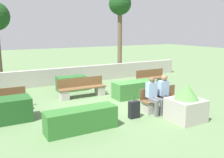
{
  "coord_description": "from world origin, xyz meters",
  "views": [
    {
      "loc": [
        -4.66,
        -8.61,
        3.0
      ],
      "look_at": [
        0.39,
        0.5,
        0.9
      ],
      "focal_mm": 40.0,
      "sensor_mm": 36.0,
      "label": 1
    }
  ],
  "objects_px": {
    "bench_left_side": "(3,104)",
    "tree_center_left": "(120,8)",
    "planter_corner_left": "(186,104)",
    "bench_front": "(161,102)",
    "bench_right_side": "(152,80)",
    "suitcase": "(134,110)",
    "bench_back": "(82,90)",
    "person_seated_woman": "(154,94)",
    "person_seated_man": "(165,91)"
  },
  "relations": [
    {
      "from": "bench_front",
      "to": "tree_center_left",
      "type": "height_order",
      "value": "tree_center_left"
    },
    {
      "from": "person_seated_man",
      "to": "bench_front",
      "type": "bearing_deg",
      "value": 120.8
    },
    {
      "from": "person_seated_man",
      "to": "planter_corner_left",
      "type": "height_order",
      "value": "person_seated_man"
    },
    {
      "from": "bench_back",
      "to": "person_seated_woman",
      "type": "bearing_deg",
      "value": -70.4
    },
    {
      "from": "person_seated_woman",
      "to": "bench_left_side",
      "type": "bearing_deg",
      "value": 149.74
    },
    {
      "from": "bench_back",
      "to": "planter_corner_left",
      "type": "height_order",
      "value": "planter_corner_left"
    },
    {
      "from": "bench_right_side",
      "to": "tree_center_left",
      "type": "xyz_separation_m",
      "value": [
        -0.18,
        3.09,
        3.9
      ]
    },
    {
      "from": "planter_corner_left",
      "to": "bench_front",
      "type": "bearing_deg",
      "value": 90.65
    },
    {
      "from": "bench_right_side",
      "to": "suitcase",
      "type": "xyz_separation_m",
      "value": [
        -3.62,
        -3.67,
        -0.03
      ]
    },
    {
      "from": "bench_left_side",
      "to": "planter_corner_left",
      "type": "xyz_separation_m",
      "value": [
        5.2,
        -3.84,
        0.23
      ]
    },
    {
      "from": "bench_back",
      "to": "person_seated_woman",
      "type": "height_order",
      "value": "person_seated_woman"
    },
    {
      "from": "person_seated_man",
      "to": "person_seated_woman",
      "type": "xyz_separation_m",
      "value": [
        -0.56,
        -0.01,
        -0.03
      ]
    },
    {
      "from": "bench_front",
      "to": "person_seated_man",
      "type": "bearing_deg",
      "value": -59.2
    },
    {
      "from": "bench_front",
      "to": "bench_left_side",
      "type": "height_order",
      "value": "same"
    },
    {
      "from": "bench_back",
      "to": "person_seated_woman",
      "type": "xyz_separation_m",
      "value": [
        1.4,
        -3.28,
        0.38
      ]
    },
    {
      "from": "bench_left_side",
      "to": "tree_center_left",
      "type": "xyz_separation_m",
      "value": [
        7.27,
        3.94,
        3.91
      ]
    },
    {
      "from": "bench_left_side",
      "to": "bench_front",
      "type": "bearing_deg",
      "value": -24.5
    },
    {
      "from": "person_seated_woman",
      "to": "person_seated_man",
      "type": "bearing_deg",
      "value": 0.6
    },
    {
      "from": "bench_left_side",
      "to": "bench_right_side",
      "type": "bearing_deg",
      "value": 8.75
    },
    {
      "from": "person_seated_man",
      "to": "suitcase",
      "type": "bearing_deg",
      "value": -176.95
    },
    {
      "from": "bench_front",
      "to": "suitcase",
      "type": "bearing_deg",
      "value": -171.19
    },
    {
      "from": "suitcase",
      "to": "tree_center_left",
      "type": "height_order",
      "value": "tree_center_left"
    },
    {
      "from": "bench_front",
      "to": "suitcase",
      "type": "relative_size",
      "value": 2.09
    },
    {
      "from": "bench_front",
      "to": "bench_back",
      "type": "xyz_separation_m",
      "value": [
        -1.87,
        3.14,
        0.02
      ]
    },
    {
      "from": "bench_front",
      "to": "bench_right_side",
      "type": "distance_m",
      "value": 4.14
    },
    {
      "from": "suitcase",
      "to": "tree_center_left",
      "type": "distance_m",
      "value": 8.54
    },
    {
      "from": "person_seated_woman",
      "to": "planter_corner_left",
      "type": "height_order",
      "value": "person_seated_woman"
    },
    {
      "from": "bench_front",
      "to": "person_seated_woman",
      "type": "bearing_deg",
      "value": -163.72
    },
    {
      "from": "bench_left_side",
      "to": "planter_corner_left",
      "type": "height_order",
      "value": "planter_corner_left"
    },
    {
      "from": "bench_left_side",
      "to": "bench_back",
      "type": "height_order",
      "value": "same"
    },
    {
      "from": "bench_right_side",
      "to": "person_seated_woman",
      "type": "distance_m",
      "value": 4.54
    },
    {
      "from": "bench_front",
      "to": "bench_back",
      "type": "relative_size",
      "value": 0.76
    },
    {
      "from": "bench_front",
      "to": "tree_center_left",
      "type": "bearing_deg",
      "value": 72.31
    },
    {
      "from": "person_seated_man",
      "to": "bench_back",
      "type": "bearing_deg",
      "value": 120.8
    },
    {
      "from": "bench_right_side",
      "to": "planter_corner_left",
      "type": "xyz_separation_m",
      "value": [
        -2.25,
        -4.69,
        0.23
      ]
    },
    {
      "from": "bench_right_side",
      "to": "person_seated_woman",
      "type": "height_order",
      "value": "person_seated_woman"
    },
    {
      "from": "tree_center_left",
      "to": "bench_right_side",
      "type": "bearing_deg",
      "value": -86.73
    },
    {
      "from": "bench_left_side",
      "to": "person_seated_woman",
      "type": "xyz_separation_m",
      "value": [
        4.71,
        -2.75,
        0.4
      ]
    },
    {
      "from": "person_seated_woman",
      "to": "suitcase",
      "type": "height_order",
      "value": "person_seated_woman"
    },
    {
      "from": "bench_left_side",
      "to": "person_seated_man",
      "type": "bearing_deg",
      "value": -25.3
    },
    {
      "from": "planter_corner_left",
      "to": "tree_center_left",
      "type": "xyz_separation_m",
      "value": [
        2.08,
        7.78,
        3.68
      ]
    },
    {
      "from": "tree_center_left",
      "to": "person_seated_woman",
      "type": "bearing_deg",
      "value": -110.98
    },
    {
      "from": "suitcase",
      "to": "planter_corner_left",
      "type": "bearing_deg",
      "value": -36.84
    },
    {
      "from": "person_seated_man",
      "to": "suitcase",
      "type": "xyz_separation_m",
      "value": [
        -1.43,
        -0.08,
        -0.46
      ]
    },
    {
      "from": "bench_right_side",
      "to": "tree_center_left",
      "type": "distance_m",
      "value": 4.98
    },
    {
      "from": "bench_right_side",
      "to": "person_seated_man",
      "type": "distance_m",
      "value": 4.23
    },
    {
      "from": "bench_back",
      "to": "bench_front",
      "type": "bearing_deg",
      "value": -62.68
    },
    {
      "from": "planter_corner_left",
      "to": "person_seated_woman",
      "type": "bearing_deg",
      "value": 114.13
    },
    {
      "from": "planter_corner_left",
      "to": "tree_center_left",
      "type": "distance_m",
      "value": 8.85
    },
    {
      "from": "bench_back",
      "to": "person_seated_man",
      "type": "bearing_deg",
      "value": -62.68
    }
  ]
}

